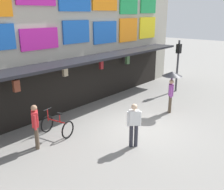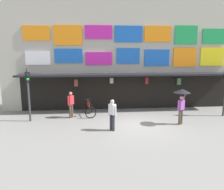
{
  "view_description": "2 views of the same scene",
  "coord_description": "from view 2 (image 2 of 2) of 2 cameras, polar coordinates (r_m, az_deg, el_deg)",
  "views": [
    {
      "loc": [
        -8.63,
        -5.65,
        4.75
      ],
      "look_at": [
        -0.93,
        0.89,
        1.52
      ],
      "focal_mm": 41.07,
      "sensor_mm": 36.0,
      "label": 1
    },
    {
      "loc": [
        -2.65,
        -11.88,
        4.01
      ],
      "look_at": [
        -1.38,
        1.66,
        1.48
      ],
      "focal_mm": 35.28,
      "sensor_mm": 36.0,
      "label": 2
    }
  ],
  "objects": [
    {
      "name": "ground_plane",
      "position": [
        12.81,
        6.91,
        -7.78
      ],
      "size": [
        80.0,
        80.0,
        0.0
      ],
      "primitive_type": "plane",
      "color": "gray"
    },
    {
      "name": "shopfront",
      "position": [
        16.66,
        3.86,
        10.35
      ],
      "size": [
        18.0,
        2.6,
        8.0
      ],
      "color": "#B2AD9E",
      "rests_on": "ground"
    },
    {
      "name": "pedestrian_in_purple",
      "position": [
        14.19,
        -10.61,
        -2.11
      ],
      "size": [
        0.39,
        0.45,
        1.68
      ],
      "color": "brown",
      "rests_on": "ground"
    },
    {
      "name": "pedestrian_with_umbrella",
      "position": [
        13.08,
        17.62,
        -0.38
      ],
      "size": [
        0.96,
        0.96,
        2.08
      ],
      "color": "brown",
      "rests_on": "ground"
    },
    {
      "name": "bicycle_parked",
      "position": [
        14.53,
        -5.93,
        -3.93
      ],
      "size": [
        0.91,
        1.27,
        1.05
      ],
      "color": "black",
      "rests_on": "ground"
    },
    {
      "name": "pedestrian_in_yellow",
      "position": [
        11.62,
        0.06,
        -4.74
      ],
      "size": [
        0.41,
        0.41,
        1.68
      ],
      "color": "#2D2D38",
      "rests_on": "ground"
    },
    {
      "name": "traffic_light_near",
      "position": [
        13.91,
        -20.92,
        2.12
      ],
      "size": [
        0.34,
        0.36,
        3.2
      ],
      "color": "#38383D",
      "rests_on": "ground"
    }
  ]
}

